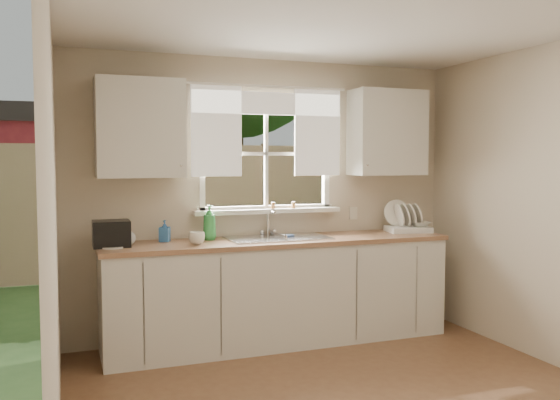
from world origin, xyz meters
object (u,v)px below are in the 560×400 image
object	(u,v)px
black_appliance	(111,234)
soap_bottle_a	(209,223)
dish_rack	(407,224)
cup	(197,238)

from	to	relation	value
black_appliance	soap_bottle_a	bearing A→B (deg)	8.07
dish_rack	soap_bottle_a	size ratio (longest dim) A/B	1.48
dish_rack	cup	xyz separation A→B (m)	(-2.06, -0.14, -0.03)
dish_rack	black_appliance	size ratio (longest dim) A/B	1.57
dish_rack	black_appliance	xyz separation A→B (m)	(-2.72, -0.02, 0.03)
cup	black_appliance	bearing A→B (deg)	160.22
dish_rack	cup	distance (m)	2.07
soap_bottle_a	cup	bearing A→B (deg)	-144.52
dish_rack	black_appliance	world-z (taller)	dish_rack
dish_rack	soap_bottle_a	xyz separation A→B (m)	(-1.90, 0.09, 0.07)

